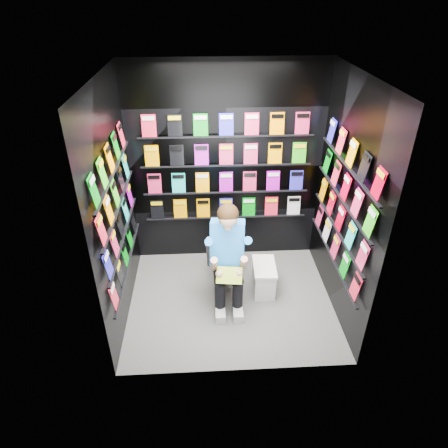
{
  "coord_description": "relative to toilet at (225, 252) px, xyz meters",
  "views": [
    {
      "loc": [
        -0.29,
        -3.6,
        3.3
      ],
      "look_at": [
        -0.07,
        0.15,
        1.0
      ],
      "focal_mm": 32.0,
      "sensor_mm": 36.0,
      "label": 1
    }
  ],
  "objects": [
    {
      "name": "comics_back",
      "position": [
        0.04,
        0.47,
        0.94
      ],
      "size": [
        2.1,
        0.06,
        1.37
      ],
      "primitive_type": null,
      "color": "red",
      "rests_on": "wall_back"
    },
    {
      "name": "longbox_lid",
      "position": [
        0.46,
        -0.31,
        -0.02
      ],
      "size": [
        0.29,
        0.48,
        0.03
      ],
      "primitive_type": "cube",
      "rotation": [
        0.0,
        0.0,
        -0.04
      ],
      "color": "silver",
      "rests_on": "longbox"
    },
    {
      "name": "comics_left",
      "position": [
        -1.13,
        -0.5,
        0.94
      ],
      "size": [
        0.06,
        1.7,
        1.37
      ],
      "primitive_type": null,
      "color": "red",
      "rests_on": "wall_left"
    },
    {
      "name": "toilet",
      "position": [
        0.0,
        0.0,
        0.0
      ],
      "size": [
        0.5,
        0.79,
        0.73
      ],
      "primitive_type": "imported",
      "rotation": [
        0.0,
        0.0,
        3.02
      ],
      "color": "white",
      "rests_on": "floor"
    },
    {
      "name": "wall_front",
      "position": [
        0.04,
        -1.5,
        0.93
      ],
      "size": [
        2.4,
        0.04,
        2.6
      ],
      "primitive_type": "cube",
      "color": "black",
      "rests_on": "floor"
    },
    {
      "name": "wall_left",
      "position": [
        -1.16,
        -0.5,
        0.93
      ],
      "size": [
        0.04,
        2.0,
        2.6
      ],
      "primitive_type": "cube",
      "color": "black",
      "rests_on": "floor"
    },
    {
      "name": "wall_right",
      "position": [
        1.24,
        -0.5,
        0.93
      ],
      "size": [
        0.04,
        2.0,
        2.6
      ],
      "primitive_type": "cube",
      "color": "black",
      "rests_on": "floor"
    },
    {
      "name": "ceiling",
      "position": [
        0.04,
        -0.5,
        2.23
      ],
      "size": [
        2.4,
        2.4,
        0.0
      ],
      "primitive_type": "plane",
      "color": "white",
      "rests_on": "floor"
    },
    {
      "name": "floor",
      "position": [
        0.04,
        -0.5,
        -0.37
      ],
      "size": [
        2.4,
        2.4,
        0.0
      ],
      "primitive_type": "plane",
      "color": "#565654",
      "rests_on": "ground"
    },
    {
      "name": "comics_right",
      "position": [
        1.21,
        -0.5,
        0.94
      ],
      "size": [
        0.06,
        1.7,
        1.37
      ],
      "primitive_type": null,
      "color": "red",
      "rests_on": "wall_right"
    },
    {
      "name": "wall_back",
      "position": [
        0.04,
        0.5,
        0.93
      ],
      "size": [
        2.4,
        0.04,
        2.6
      ],
      "primitive_type": "cube",
      "color": "black",
      "rests_on": "floor"
    },
    {
      "name": "reader",
      "position": [
        0.0,
        -0.38,
        0.4
      ],
      "size": [
        0.61,
        0.82,
        1.4
      ],
      "primitive_type": null,
      "rotation": [
        0.0,
        0.0,
        -0.12
      ],
      "color": "blue",
      "rests_on": "toilet"
    },
    {
      "name": "held_comic",
      "position": [
        0.0,
        -0.73,
        0.21
      ],
      "size": [
        0.3,
        0.2,
        0.12
      ],
      "primitive_type": "cube",
      "rotation": [
        -0.96,
        0.0,
        -0.12
      ],
      "color": "green",
      "rests_on": "reader"
    },
    {
      "name": "longbox",
      "position": [
        0.46,
        -0.31,
        -0.2
      ],
      "size": [
        0.27,
        0.46,
        0.33
      ],
      "primitive_type": "cube",
      "rotation": [
        0.0,
        0.0,
        -0.04
      ],
      "color": "silver",
      "rests_on": "floor"
    }
  ]
}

